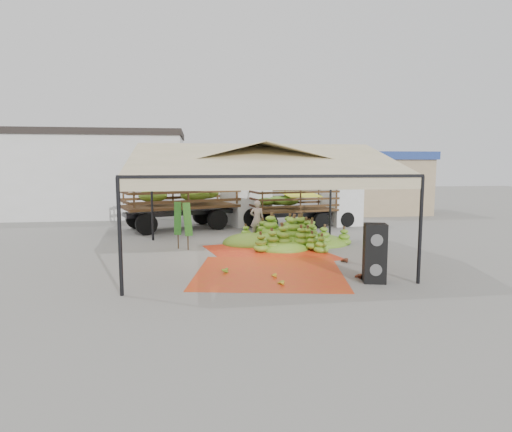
{
  "coord_description": "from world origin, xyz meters",
  "views": [
    {
      "loc": [
        -2.09,
        -14.88,
        3.31
      ],
      "look_at": [
        0.2,
        1.5,
        1.3
      ],
      "focal_mm": 30.0,
      "sensor_mm": 36.0,
      "label": 1
    }
  ],
  "objects": [
    {
      "name": "ground",
      "position": [
        0.0,
        0.0,
        0.0
      ],
      "size": [
        90.0,
        90.0,
        0.0
      ],
      "primitive_type": "plane",
      "color": "slate",
      "rests_on": "ground"
    },
    {
      "name": "hand_yellow_a",
      "position": [
        0.07,
        -2.81,
        0.09
      ],
      "size": [
        0.39,
        0.33,
        0.17
      ],
      "primitive_type": "ellipsoid",
      "rotation": [
        0.0,
        0.0,
        -0.05
      ],
      "color": "gold",
      "rests_on": "ground"
    },
    {
      "name": "hand_yellow_b",
      "position": [
        0.11,
        -3.64,
        0.09
      ],
      "size": [
        0.44,
        0.37,
        0.18
      ],
      "primitive_type": "ellipsoid",
      "rotation": [
        0.0,
        0.0,
        0.11
      ],
      "color": "gold",
      "rests_on": "ground"
    },
    {
      "name": "banana_leaves",
      "position": [
        -2.56,
        1.97,
        0.0
      ],
      "size": [
        0.96,
        1.36,
        3.7
      ],
      "primitive_type": null,
      "color": "#23761F",
      "rests_on": "ground"
    },
    {
      "name": "canopy_tent",
      "position": [
        0.0,
        0.0,
        3.3
      ],
      "size": [
        8.1,
        8.1,
        4.0
      ],
      "color": "black",
      "rests_on": "ground"
    },
    {
      "name": "tarp_right",
      "position": [
        0.59,
        0.76,
        0.01
      ],
      "size": [
        4.96,
        5.11,
        0.01
      ],
      "primitive_type": "cube",
      "rotation": [
        0.0,
        0.0,
        0.23
      ],
      "color": "#E04915",
      "rests_on": "ground"
    },
    {
      "name": "hand_green",
      "position": [
        -1.34,
        -2.04,
        0.11
      ],
      "size": [
        0.56,
        0.5,
        0.22
      ],
      "primitive_type": "ellipsoid",
      "rotation": [
        0.0,
        0.0,
        -0.25
      ],
      "color": "#3C801A",
      "rests_on": "ground"
    },
    {
      "name": "speaker_stack",
      "position": [
        2.83,
        -3.7,
        0.83
      ],
      "size": [
        0.71,
        0.66,
        1.67
      ],
      "rotation": [
        0.0,
        0.0,
        -0.25
      ],
      "color": "black",
      "rests_on": "ground"
    },
    {
      "name": "building_white",
      "position": [
        -10.0,
        14.0,
        2.71
      ],
      "size": [
        14.3,
        6.3,
        5.4
      ],
      "color": "silver",
      "rests_on": "ground"
    },
    {
      "name": "tarp_left",
      "position": [
        0.09,
        -2.24,
        0.01
      ],
      "size": [
        5.11,
        4.94,
        0.01
      ],
      "primitive_type": "cube",
      "rotation": [
        0.0,
        0.0,
        -0.18
      ],
      "color": "red",
      "rests_on": "ground"
    },
    {
      "name": "hanging_bunches",
      "position": [
        0.25,
        -1.53,
        2.62
      ],
      "size": [
        1.74,
        0.24,
        0.2
      ],
      "color": "#4A851B",
      "rests_on": "ground"
    },
    {
      "name": "hand_red_a",
      "position": [
        2.77,
        -1.28,
        0.11
      ],
      "size": [
        0.51,
        0.43,
        0.22
      ],
      "primitive_type": "ellipsoid",
      "rotation": [
        0.0,
        0.0,
        0.09
      ],
      "color": "#5A2A14",
      "rests_on": "ground"
    },
    {
      "name": "hand_red_b",
      "position": [
        2.46,
        -3.29,
        0.11
      ],
      "size": [
        0.53,
        0.46,
        0.22
      ],
      "primitive_type": "ellipsoid",
      "rotation": [
        0.0,
        0.0,
        -0.16
      ],
      "color": "maroon",
      "rests_on": "ground"
    },
    {
      "name": "vendor",
      "position": [
        0.58,
        3.9,
        0.86
      ],
      "size": [
        0.67,
        0.49,
        1.71
      ],
      "primitive_type": "imported",
      "rotation": [
        0.0,
        0.0,
        3.01
      ],
      "color": "gray",
      "rests_on": "ground"
    },
    {
      "name": "truck_right",
      "position": [
        3.9,
        7.25,
        1.25
      ],
      "size": [
        6.2,
        3.06,
        2.03
      ],
      "rotation": [
        0.0,
        0.0,
        0.18
      ],
      "color": "#473417",
      "rests_on": "ground"
    },
    {
      "name": "truck_left",
      "position": [
        -1.72,
        7.65,
        1.59
      ],
      "size": [
        7.96,
        4.94,
        2.59
      ],
      "rotation": [
        0.0,
        0.0,
        0.34
      ],
      "color": "#53381B",
      "rests_on": "ground"
    },
    {
      "name": "banana_heap",
      "position": [
        1.64,
        2.34,
        0.58
      ],
      "size": [
        5.47,
        4.52,
        1.16
      ],
      "primitive_type": "ellipsoid",
      "rotation": [
        0.0,
        0.0,
        -0.02
      ],
      "color": "#557819",
      "rests_on": "ground"
    },
    {
      "name": "building_tan",
      "position": [
        10.0,
        13.0,
        2.07
      ],
      "size": [
        6.3,
        5.3,
        4.1
      ],
      "color": "tan",
      "rests_on": "ground"
    }
  ]
}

